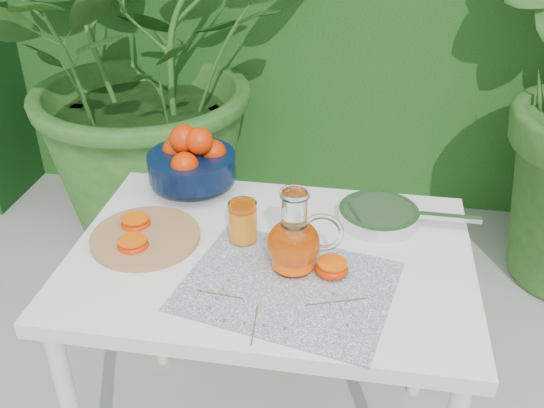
% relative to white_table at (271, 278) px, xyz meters
% --- Properties ---
extents(potted_plant_left, '(2.33, 2.33, 1.66)m').
position_rel_white_table_xyz_m(potted_plant_left, '(-0.75, 1.27, 0.16)').
color(potted_plant_left, '#2B5A1F').
rests_on(potted_plant_left, ground).
extents(white_table, '(1.00, 0.70, 0.75)m').
position_rel_white_table_xyz_m(white_table, '(0.00, 0.00, 0.00)').
color(white_table, white).
rests_on(white_table, ground).
extents(placemat, '(0.54, 0.46, 0.00)m').
position_rel_white_table_xyz_m(placemat, '(0.06, -0.13, 0.08)').
color(placemat, '#0B1340').
rests_on(placemat, white_table).
extents(cutting_board, '(0.29, 0.29, 0.02)m').
position_rel_white_table_xyz_m(cutting_board, '(-0.33, 0.00, 0.09)').
color(cutting_board, '#AB734D').
rests_on(cutting_board, white_table).
extents(fruit_bowl, '(0.26, 0.26, 0.20)m').
position_rel_white_table_xyz_m(fruit_bowl, '(-0.28, 0.29, 0.17)').
color(fruit_bowl, black).
rests_on(fruit_bowl, white_table).
extents(juice_pitcher, '(0.18, 0.13, 0.21)m').
position_rel_white_table_xyz_m(juice_pitcher, '(0.07, -0.05, 0.16)').
color(juice_pitcher, white).
rests_on(juice_pitcher, white_table).
extents(juice_tumbler, '(0.08, 0.08, 0.11)m').
position_rel_white_table_xyz_m(juice_tumbler, '(-0.08, 0.04, 0.14)').
color(juice_tumbler, white).
rests_on(juice_tumbler, white_table).
extents(saute_pan, '(0.38, 0.22, 0.04)m').
position_rel_white_table_xyz_m(saute_pan, '(0.27, 0.19, 0.10)').
color(saute_pan, silver).
rests_on(saute_pan, white_table).
extents(orange_halves, '(0.61, 0.20, 0.04)m').
position_rel_white_table_xyz_m(orange_halves, '(-0.18, -0.03, 0.10)').
color(orange_halves, '#F02602').
rests_on(orange_halves, white_table).
extents(thyme_sprigs, '(0.39, 0.24, 0.01)m').
position_rel_white_table_xyz_m(thyme_sprigs, '(0.04, -0.21, 0.09)').
color(thyme_sprigs, brown).
rests_on(thyme_sprigs, white_table).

